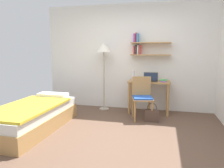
% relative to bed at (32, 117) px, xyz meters
% --- Properties ---
extents(ground_plane, '(5.28, 5.28, 0.00)m').
position_rel_bed_xyz_m(ground_plane, '(1.54, -0.09, -0.24)').
color(ground_plane, brown).
extents(wall_back, '(4.40, 0.27, 2.60)m').
position_rel_bed_xyz_m(wall_back, '(1.55, 1.93, 1.07)').
color(wall_back, white).
rests_on(wall_back, ground_plane).
extents(bed, '(0.93, 2.00, 0.54)m').
position_rel_bed_xyz_m(bed, '(0.00, 0.00, 0.00)').
color(bed, '#B2844C').
rests_on(bed, ground_plane).
extents(desk, '(0.96, 0.52, 0.77)m').
position_rel_bed_xyz_m(desk, '(2.03, 1.61, 0.37)').
color(desk, '#B2844C').
rests_on(desk, ground_plane).
extents(desk_chair, '(0.51, 0.50, 0.91)m').
position_rel_bed_xyz_m(desk_chair, '(1.92, 1.13, 0.27)').
color(desk_chair, '#B2844C').
rests_on(desk_chair, ground_plane).
extents(standing_lamp, '(0.38, 0.38, 1.66)m').
position_rel_bed_xyz_m(standing_lamp, '(0.92, 1.65, 1.21)').
color(standing_lamp, '#B2A893').
rests_on(standing_lamp, ground_plane).
extents(laptop, '(0.33, 0.22, 0.20)m').
position_rel_bed_xyz_m(laptop, '(2.06, 1.60, 0.58)').
color(laptop, black).
rests_on(laptop, desk).
extents(water_bottle, '(0.07, 0.07, 0.23)m').
position_rel_bed_xyz_m(water_bottle, '(1.67, 1.58, 0.64)').
color(water_bottle, silver).
rests_on(water_bottle, desk).
extents(book_stack, '(0.16, 0.22, 0.05)m').
position_rel_bed_xyz_m(book_stack, '(2.35, 1.58, 0.55)').
color(book_stack, purple).
rests_on(book_stack, desk).
extents(handbag, '(0.29, 0.12, 0.40)m').
position_rel_bed_xyz_m(handbag, '(2.15, 0.98, -0.10)').
color(handbag, '#4C382D').
rests_on(handbag, ground_plane).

